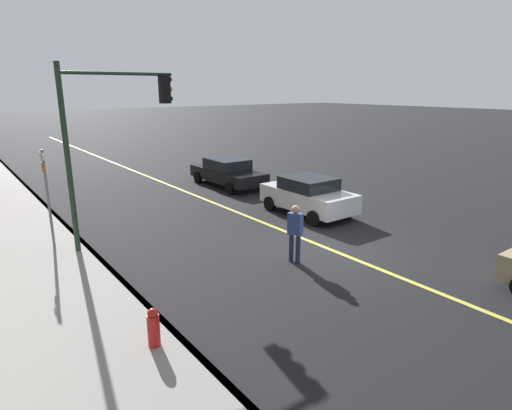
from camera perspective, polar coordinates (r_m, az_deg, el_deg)
ground at (r=13.97m, az=9.38°, el=-5.70°), size 200.00×200.00×0.00m
sidewalk_slab at (r=10.31m, az=-24.90°, el=-14.55°), size 80.00×3.87×0.15m
curb_edge at (r=10.73m, az=-15.02°, el=-12.37°), size 80.00×0.16×0.15m
lane_stripe_center at (r=13.97m, az=9.38°, el=-5.68°), size 80.00×0.16×0.01m
car_black at (r=22.39m, az=-3.81°, el=4.41°), size 4.75×2.03×1.43m
car_white at (r=17.39m, az=6.96°, el=1.31°), size 3.98×2.05×1.52m
pedestrian_with_backpack at (r=12.45m, az=5.28°, el=-3.22°), size 0.46×0.45×1.73m
traffic_light_mast at (r=13.87m, az=-18.91°, el=10.00°), size 0.28×3.51×5.68m
street_sign_post at (r=14.57m, az=-26.06°, el=1.48°), size 0.60×0.08×3.20m
fire_hydrant at (r=8.78m, az=-13.47°, el=-15.99°), size 0.24×0.24×0.94m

